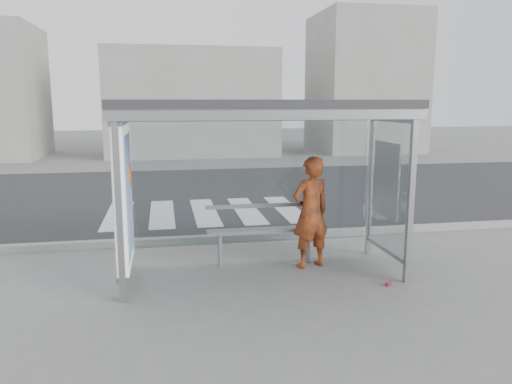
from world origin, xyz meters
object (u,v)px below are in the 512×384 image
Objects in this scene: person at (311,212)px; bench at (264,230)px; soda_can at (388,284)px; bus_shelter at (237,144)px.

person is 0.80m from bench.
person is at bearing 130.33° from soda_can.
bus_shelter is at bearing -139.15° from bench.
person is at bearing 8.30° from bus_shelter.
bus_shelter reaches higher than soda_can.
bus_shelter is 2.40× the size of person.
soda_can is (0.87, -1.02, -0.85)m from person.
bus_shelter is 2.28× the size of bench.
person reaches higher than bench.
bench is 16.56× the size of soda_can.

